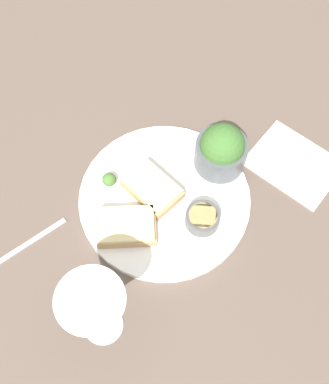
# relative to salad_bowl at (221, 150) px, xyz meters

# --- Properties ---
(ground_plane) EXTENTS (4.00, 4.00, 0.00)m
(ground_plane) POSITION_rel_salad_bowl_xyz_m (-0.05, -0.11, -0.06)
(ground_plane) COLOR brown
(dinner_plate) EXTENTS (0.30, 0.30, 0.01)m
(dinner_plate) POSITION_rel_salad_bowl_xyz_m (-0.05, -0.11, -0.05)
(dinner_plate) COLOR white
(dinner_plate) RESTS_ON ground_plane
(salad_bowl) EXTENTS (0.09, 0.09, 0.10)m
(salad_bowl) POSITION_rel_salad_bowl_xyz_m (0.00, 0.00, 0.00)
(salad_bowl) COLOR #4C5156
(salad_bowl) RESTS_ON dinner_plate
(sauce_ramekin) EXTENTS (0.06, 0.06, 0.03)m
(sauce_ramekin) POSITION_rel_salad_bowl_xyz_m (0.02, -0.12, -0.03)
(sauce_ramekin) COLOR #4C4C4C
(sauce_ramekin) RESTS_ON dinner_plate
(cheese_toast_near) EXTENTS (0.12, 0.11, 0.03)m
(cheese_toast_near) POSITION_rel_salad_bowl_xyz_m (-0.08, -0.19, -0.03)
(cheese_toast_near) COLOR tan
(cheese_toast_near) RESTS_ON dinner_plate
(cheese_toast_far) EXTENTS (0.11, 0.09, 0.03)m
(cheese_toast_far) POSITION_rel_salad_bowl_xyz_m (-0.08, -0.10, -0.03)
(cheese_toast_far) COLOR tan
(cheese_toast_far) RESTS_ON dinner_plate
(wine_glass) EXTENTS (0.09, 0.09, 0.16)m
(wine_glass) POSITION_rel_salad_bowl_xyz_m (-0.04, -0.35, 0.05)
(wine_glass) COLOR silver
(wine_glass) RESTS_ON ground_plane
(garnish) EXTENTS (0.02, 0.02, 0.02)m
(garnish) POSITION_rel_salad_bowl_xyz_m (-0.15, -0.13, -0.03)
(garnish) COLOR #477533
(garnish) RESTS_ON dinner_plate
(napkin) EXTENTS (0.18, 0.15, 0.01)m
(napkin) POSITION_rel_salad_bowl_xyz_m (0.12, 0.07, -0.05)
(napkin) COLOR beige
(napkin) RESTS_ON ground_plane
(fork) EXTENTS (0.09, 0.18, 0.01)m
(fork) POSITION_rel_salad_bowl_xyz_m (-0.23, -0.31, -0.05)
(fork) COLOR silver
(fork) RESTS_ON ground_plane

